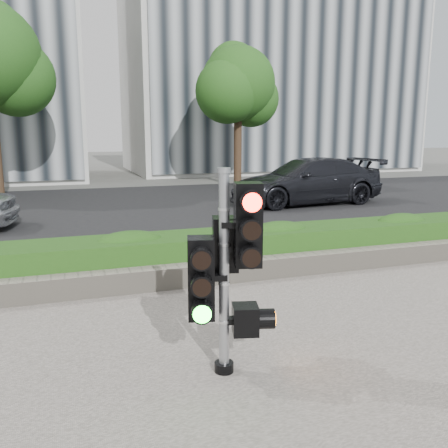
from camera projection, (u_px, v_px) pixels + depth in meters
name	position (u px, v px, depth m)	size (l,w,h in m)	color
ground	(257.00, 330.00, 5.93)	(120.00, 120.00, 0.00)	#51514C
road	(137.00, 209.00, 15.23)	(60.00, 13.00, 0.02)	black
curb	(192.00, 262.00, 8.85)	(60.00, 0.25, 0.12)	gray
stone_wall	(212.00, 273.00, 7.66)	(12.00, 0.32, 0.34)	gray
hedge	(200.00, 253.00, 8.23)	(12.00, 1.00, 0.68)	#437D26
building_right	(266.00, 78.00, 31.52)	(18.00, 10.00, 12.00)	#B7B7B2
tree_right	(237.00, 87.00, 21.28)	(4.10, 3.58, 6.53)	black
traffic_signal	(227.00, 262.00, 4.65)	(0.76, 0.61, 2.07)	black
car_dark	(306.00, 181.00, 16.27)	(2.20, 5.40, 1.57)	black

